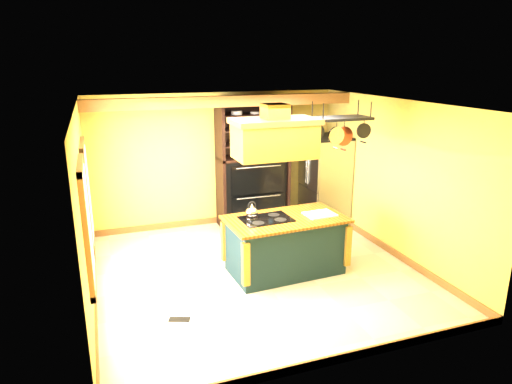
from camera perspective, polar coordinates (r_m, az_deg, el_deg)
floor at (r=7.52m, az=0.14°, el=-9.96°), size 5.00×5.00×0.00m
ceiling at (r=6.77m, az=0.15°, el=10.99°), size 5.00×5.00×0.00m
wall_back at (r=9.35m, az=-5.01°, el=4.03°), size 5.00×0.02×2.70m
wall_front at (r=4.88m, az=10.11°, el=-7.84°), size 5.00×0.02×2.70m
wall_left at (r=6.66m, az=-20.60°, el=-2.05°), size 0.02×5.00×2.70m
wall_right at (r=8.18m, az=16.89°, el=1.60°), size 0.02×5.00×2.70m
ceiling_beam at (r=8.39m, az=-3.81°, el=11.23°), size 5.00×0.15×0.20m
window_near at (r=5.88m, az=-20.37°, el=-3.89°), size 0.06×1.06×1.56m
window_far at (r=7.22m, az=-20.33°, el=-0.22°), size 0.06×1.06×1.56m
kitchen_island at (r=7.37m, az=3.64°, el=-6.54°), size 1.93×1.15×1.11m
range_hood at (r=6.81m, az=2.36°, el=6.97°), size 1.27×0.72×0.80m
pot_rack at (r=7.27m, az=10.56°, el=8.35°), size 0.96×0.45×0.71m
refrigerator at (r=9.50m, az=8.56°, el=1.17°), size 0.78×0.92×1.80m
hutch at (r=9.37m, az=-0.47°, el=1.65°), size 1.43×0.64×2.52m
floor_register at (r=6.36m, az=-9.55°, el=-15.42°), size 0.30×0.21×0.01m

